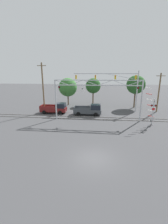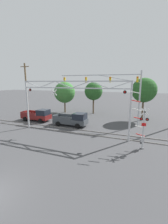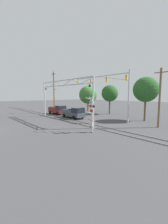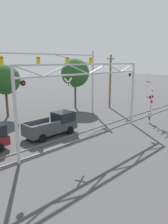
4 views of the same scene
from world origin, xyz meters
The scene contains 12 objects.
rail_track_near centered at (0.00, 12.83, 0.05)m, with size 80.00×0.08×0.10m, color gray.
rail_track_far centered at (0.00, 14.26, 0.05)m, with size 80.00×0.08×0.10m, color gray.
crossing_gantry centered at (-0.02, 12.54, 4.99)m, with size 15.01×0.28×7.08m.
crossing_signal_mast centered at (8.78, 10.93, 2.20)m, with size 1.96×0.35×6.03m.
traffic_signal_span centered at (4.62, 19.54, 6.14)m, with size 13.61×0.39×8.64m.
pickup_truck_lead centered at (-1.59, 15.91, 1.01)m, with size 5.48×2.29×2.14m.
pickup_truck_following centered at (-8.81, 16.51, 1.01)m, with size 5.38×2.29×2.14m.
utility_pole_left centered at (-11.29, 16.90, 5.25)m, with size 1.80×0.28×10.19m.
utility_pole_right centered at (12.79, 20.04, 4.25)m, with size 1.80×0.28×8.20m.
background_tree_beyond_span centered at (-1.40, 26.22, 4.93)m, with size 3.90×3.90×6.90m.
background_tree_far_left_verge centered at (-7.86, 25.05, 4.59)m, with size 4.72×4.72×6.96m.
background_tree_far_right_verge centered at (8.77, 23.76, 5.48)m, with size 4.35×4.35×7.67m.
Camera 3 is at (21.97, -1.26, 4.56)m, focal length 24.00 mm.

